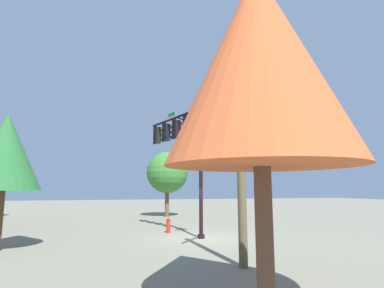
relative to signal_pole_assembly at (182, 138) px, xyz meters
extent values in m
plane|color=gray|center=(-1.82, -0.58, -5.46)|extent=(120.00, 120.00, 0.00)
cylinder|color=black|center=(-1.82, -0.58, -1.78)|extent=(0.20, 0.20, 7.36)
cylinder|color=black|center=(-1.82, -0.58, -5.36)|extent=(0.36, 0.36, 0.20)
cylinder|color=black|center=(0.86, 0.31, 1.36)|extent=(5.40, 1.91, 0.14)
cylinder|color=black|center=(-0.61, -0.18, 0.86)|extent=(2.47, 0.89, 1.07)
cube|color=black|center=(-0.63, -0.19, 0.61)|extent=(0.41, 0.44, 1.10)
cube|color=black|center=(-0.69, 0.01, 0.61)|extent=(0.43, 0.17, 1.22)
sphere|color=maroon|center=(-0.57, -0.38, 0.95)|extent=(0.22, 0.22, 0.22)
cylinder|color=black|center=(-0.55, -0.43, 1.00)|extent=(0.26, 0.20, 0.23)
sphere|color=#855607|center=(-0.57, -0.38, 0.61)|extent=(0.22, 0.22, 0.22)
cylinder|color=black|center=(-0.55, -0.43, 0.66)|extent=(0.26, 0.20, 0.23)
sphere|color=#20FF59|center=(-0.57, -0.38, 0.27)|extent=(0.22, 0.22, 0.22)
cylinder|color=black|center=(-0.55, -0.43, 0.32)|extent=(0.26, 0.20, 0.23)
cube|color=black|center=(0.56, 0.21, 0.61)|extent=(0.41, 0.43, 1.10)
cube|color=black|center=(0.51, 0.40, 0.61)|extent=(0.43, 0.16, 1.22)
sphere|color=maroon|center=(0.62, 0.02, 0.95)|extent=(0.22, 0.22, 0.22)
cylinder|color=black|center=(0.64, -0.04, 1.00)|extent=(0.26, 0.20, 0.23)
sphere|color=#855607|center=(0.62, 0.02, 0.61)|extent=(0.22, 0.22, 0.22)
cylinder|color=black|center=(0.64, -0.04, 0.66)|extent=(0.26, 0.20, 0.23)
sphere|color=#20FF59|center=(0.62, 0.02, 0.27)|extent=(0.22, 0.22, 0.22)
cylinder|color=black|center=(0.64, -0.04, 0.32)|extent=(0.26, 0.20, 0.23)
cube|color=black|center=(1.75, 0.60, 0.61)|extent=(0.42, 0.45, 1.10)
cube|color=black|center=(1.69, 0.79, 0.61)|extent=(0.43, 0.18, 1.22)
sphere|color=maroon|center=(1.82, 0.42, 0.95)|extent=(0.22, 0.22, 0.22)
cylinder|color=black|center=(1.84, 0.36, 1.00)|extent=(0.26, 0.21, 0.23)
sphere|color=#855607|center=(1.82, 0.42, 0.61)|extent=(0.22, 0.22, 0.22)
cylinder|color=black|center=(1.84, 0.36, 0.66)|extent=(0.26, 0.21, 0.23)
sphere|color=#20FF59|center=(1.82, 0.42, 0.27)|extent=(0.22, 0.22, 0.22)
cylinder|color=black|center=(1.84, 0.36, 0.32)|extent=(0.26, 0.21, 0.23)
cube|color=black|center=(2.95, 1.00, 0.61)|extent=(0.40, 0.43, 1.10)
cube|color=black|center=(2.89, 1.19, 0.61)|extent=(0.43, 0.16, 1.22)
sphere|color=maroon|center=(3.00, 0.81, 0.95)|extent=(0.22, 0.22, 0.22)
cylinder|color=black|center=(3.02, 0.75, 1.00)|extent=(0.26, 0.20, 0.23)
sphere|color=#855607|center=(3.00, 0.81, 0.61)|extent=(0.22, 0.22, 0.22)
cylinder|color=black|center=(3.02, 0.75, 0.66)|extent=(0.26, 0.20, 0.23)
sphere|color=#20FF59|center=(3.00, 0.81, 0.27)|extent=(0.22, 0.22, 0.22)
cylinder|color=black|center=(3.02, 0.75, 0.32)|extent=(0.26, 0.20, 0.23)
cube|color=black|center=(-2.15, -0.69, -0.04)|extent=(0.44, 0.42, 1.10)
cube|color=black|center=(-1.96, -0.63, -0.04)|extent=(0.18, 0.43, 1.22)
sphere|color=maroon|center=(-2.34, -0.75, 0.30)|extent=(0.22, 0.22, 0.22)
cylinder|color=black|center=(-2.40, -0.77, 0.35)|extent=(0.21, 0.26, 0.23)
sphere|color=#855607|center=(-2.34, -0.75, -0.04)|extent=(0.22, 0.22, 0.22)
cylinder|color=black|center=(-2.40, -0.77, 0.01)|extent=(0.21, 0.26, 0.23)
sphere|color=#20FF59|center=(-2.34, -0.75, -0.38)|extent=(0.22, 0.22, 0.22)
cylinder|color=black|center=(-2.40, -0.77, -0.33)|extent=(0.21, 0.26, 0.23)
cube|color=white|center=(1.13, 0.40, 1.66)|extent=(0.90, 0.31, 0.26)
cube|color=#15692B|center=(1.13, 0.40, 1.66)|extent=(0.86, 0.31, 0.22)
cube|color=white|center=(-1.82, -0.58, -0.94)|extent=(0.31, 0.90, 0.26)
cube|color=#0E6C22|center=(-1.82, -0.58, -0.94)|extent=(0.31, 0.86, 0.22)
cylinder|color=brown|center=(-7.77, -0.18, -1.62)|extent=(0.29, 0.29, 7.66)
cube|color=brown|center=(-7.77, -0.18, 1.61)|extent=(1.50, 1.19, 0.12)
cylinder|color=red|center=(0.57, 0.66, -5.13)|extent=(0.24, 0.24, 0.65)
sphere|color=red|center=(0.57, 0.66, -4.74)|extent=(0.22, 0.22, 0.22)
cylinder|color=red|center=(0.72, 0.66, -5.10)|extent=(0.12, 0.10, 0.10)
cylinder|color=brown|center=(-11.40, 1.00, -3.98)|extent=(0.36, 0.36, 2.95)
cone|color=#C6572D|center=(-11.40, 1.00, -0.21)|extent=(4.14, 4.14, 4.60)
cone|color=#286731|center=(-2.70, 8.35, -1.39)|extent=(2.97, 2.97, 3.30)
cylinder|color=brown|center=(10.95, -1.21, -4.25)|extent=(0.37, 0.37, 2.40)
sphere|color=#367830|center=(10.95, -1.21, -1.42)|extent=(3.84, 3.84, 3.84)
camera|label=1|loc=(-17.21, 4.12, -2.98)|focal=28.66mm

